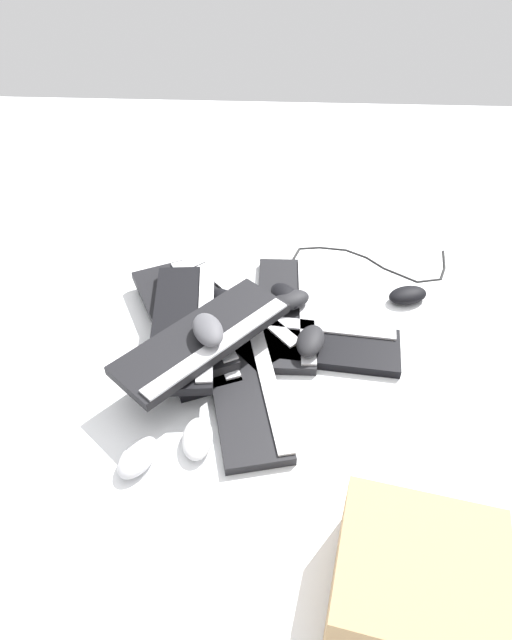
% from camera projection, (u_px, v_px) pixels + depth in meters
% --- Properties ---
extents(ground_plane, '(3.20, 3.20, 0.00)m').
position_uv_depth(ground_plane, '(279.00, 346.00, 1.45)').
color(ground_plane, white).
extents(keyboard_0, '(0.46, 0.24, 0.03)m').
position_uv_depth(keyboard_0, '(246.00, 387.00, 1.33)').
color(keyboard_0, black).
rests_on(keyboard_0, ground).
extents(keyboard_1, '(0.20, 0.45, 0.03)m').
position_uv_depth(keyboard_1, '(312.00, 344.00, 1.44)').
color(keyboard_1, black).
rests_on(keyboard_1, ground).
extents(keyboard_2, '(0.44, 0.16, 0.03)m').
position_uv_depth(keyboard_2, '(286.00, 311.00, 1.53)').
color(keyboard_2, black).
rests_on(keyboard_2, ground).
extents(keyboard_3, '(0.43, 0.40, 0.03)m').
position_uv_depth(keyboard_3, '(229.00, 313.00, 1.52)').
color(keyboard_3, black).
rests_on(keyboard_3, ground).
extents(keyboard_4, '(0.46, 0.31, 0.03)m').
position_uv_depth(keyboard_4, '(190.00, 330.00, 1.48)').
color(keyboard_4, black).
rests_on(keyboard_4, ground).
extents(keyboard_5, '(0.46, 0.33, 0.03)m').
position_uv_depth(keyboard_5, '(183.00, 316.00, 1.47)').
color(keyboard_5, black).
rests_on(keyboard_5, keyboard_4).
extents(keyboard_6, '(0.45, 0.19, 0.03)m').
position_uv_depth(keyboard_6, '(184.00, 324.00, 1.40)').
color(keyboard_6, black).
rests_on(keyboard_6, keyboard_5).
extents(keyboard_7, '(0.43, 0.40, 0.03)m').
position_uv_depth(keyboard_7, '(203.00, 338.00, 1.32)').
color(keyboard_7, black).
rests_on(keyboard_7, keyboard_6).
extents(mouse_0, '(0.13, 0.11, 0.04)m').
position_uv_depth(mouse_0, '(285.00, 296.00, 1.52)').
color(mouse_0, black).
rests_on(mouse_0, keyboard_2).
extents(mouse_1, '(0.12, 0.09, 0.04)m').
position_uv_depth(mouse_1, '(310.00, 341.00, 1.39)').
color(mouse_1, black).
rests_on(mouse_1, keyboard_1).
extents(mouse_2, '(0.11, 0.13, 0.04)m').
position_uv_depth(mouse_2, '(224.00, 300.00, 1.51)').
color(mouse_2, black).
rests_on(mouse_2, keyboard_3).
extents(mouse_3, '(0.13, 0.10, 0.04)m').
position_uv_depth(mouse_3, '(208.00, 330.00, 1.29)').
color(mouse_3, '#4C4C51').
rests_on(mouse_3, keyboard_7).
extents(mouse_4, '(0.11, 0.13, 0.04)m').
position_uv_depth(mouse_4, '(290.00, 300.00, 1.51)').
color(mouse_4, black).
rests_on(mouse_4, keyboard_2).
extents(mouse_5, '(0.13, 0.10, 0.04)m').
position_uv_depth(mouse_5, '(138.00, 457.00, 1.18)').
color(mouse_5, '#B7B7BC').
rests_on(mouse_5, ground).
extents(mouse_6, '(0.11, 0.07, 0.04)m').
position_uv_depth(mouse_6, '(198.00, 438.00, 1.22)').
color(mouse_6, silver).
rests_on(mouse_6, ground).
extents(mouse_7, '(0.10, 0.13, 0.04)m').
position_uv_depth(mouse_7, '(408.00, 295.00, 1.57)').
color(mouse_7, black).
rests_on(mouse_7, ground).
extents(cable_0, '(0.17, 0.48, 0.01)m').
position_uv_depth(cable_0, '(375.00, 261.00, 1.71)').
color(cable_0, black).
rests_on(cable_0, ground).
extents(cardboard_box, '(0.30, 0.31, 0.15)m').
position_uv_depth(cardboard_box, '(417.00, 584.00, 0.93)').
color(cardboard_box, tan).
rests_on(cardboard_box, ground).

